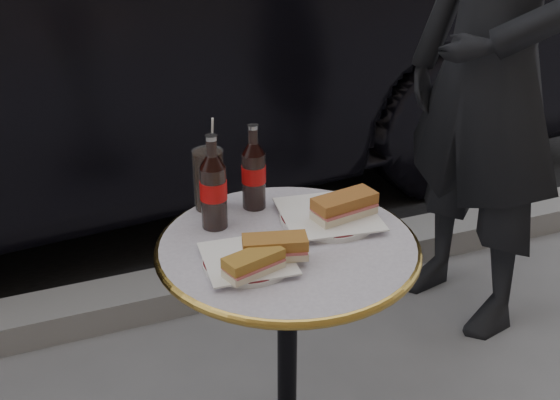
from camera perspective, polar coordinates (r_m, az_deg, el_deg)
name	(u,v)px	position (r m, az deg, el deg)	size (l,w,h in m)	color
asphalt_road	(72,47)	(6.52, -16.59, 11.83)	(40.00, 8.00, 0.00)	black
curb	(199,287)	(2.73, -6.63, -7.00)	(40.00, 0.20, 0.12)	gray
bistro_table	(287,366)	(1.85, 0.59, -13.31)	(0.62, 0.62, 0.73)	#BAB2C4
plate_left	(248,261)	(1.56, -2.64, -4.99)	(0.20, 0.20, 0.01)	white
plate_right	(328,217)	(1.74, 3.95, -1.38)	(0.24, 0.24, 0.01)	white
sandwich_left_a	(254,264)	(1.49, -2.16, -5.25)	(0.13, 0.06, 0.05)	#A06F28
sandwich_left_b	(275,249)	(1.55, -0.41, -3.98)	(0.14, 0.07, 0.05)	#9D6327
sandwich_right	(344,207)	(1.72, 5.25, -0.59)	(0.16, 0.07, 0.06)	#9A5C27
cola_bottle_left	(213,182)	(1.66, -5.46, 1.47)	(0.07, 0.07, 0.24)	black
cola_bottle_right	(254,167)	(1.75, -2.16, 2.72)	(0.06, 0.06, 0.22)	black
cola_glass	(209,179)	(1.77, -5.82, 1.68)	(0.08, 0.08, 0.16)	black
parked_car	(101,32)	(3.42, -14.32, 13.11)	(4.87, 1.69, 1.60)	black
pedestrian	(493,73)	(2.40, 16.96, 9.88)	(0.66, 0.43, 1.82)	black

